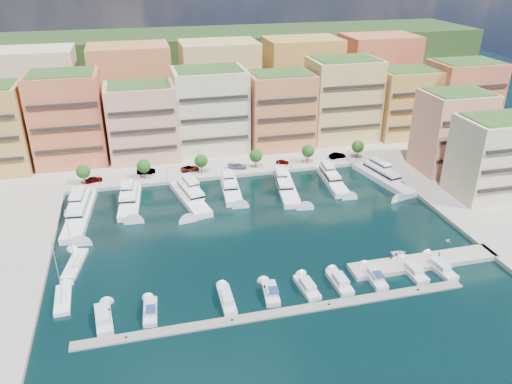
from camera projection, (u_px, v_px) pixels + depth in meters
ground at (257, 229)px, 115.80m from camera, size 400.00×400.00×0.00m
north_quay at (213, 141)px, 170.02m from camera, size 220.00×64.00×2.00m
east_quay at (510, 215)px, 122.22m from camera, size 34.00×76.00×2.00m
hillside at (195, 104)px, 212.00m from camera, size 240.00×40.00×58.00m
south_pontoon at (281, 313)px, 88.92m from camera, size 72.00×2.20×0.35m
finger_pier at (423, 264)px, 103.05m from camera, size 32.00×5.00×2.00m
apartment_1 at (68, 118)px, 145.53m from camera, size 20.00×16.50×26.80m
apartment_2 at (142, 122)px, 149.20m from camera, size 20.00×15.50×22.80m
apartment_3 at (210, 110)px, 154.84m from camera, size 22.00×16.50×25.80m
apartment_4 at (280, 110)px, 158.29m from camera, size 20.00×15.50×23.80m
apartment_5 at (342, 100)px, 164.15m from camera, size 22.00×16.50×26.80m
apartment_6 at (405, 103)px, 168.03m from camera, size 20.00×15.50×22.80m
apartment_7 at (461, 98)px, 170.17m from camera, size 22.00×16.50×24.80m
apartment_east_a at (452, 131)px, 141.36m from camera, size 18.00×14.50×22.80m
apartment_east_b at (493, 157)px, 126.05m from camera, size 18.00×14.50×20.80m
backblock_0 at (38, 96)px, 161.66m from camera, size 26.00×18.00×30.00m
backblock_1 at (132, 91)px, 168.16m from camera, size 26.00×18.00×30.00m
backblock_2 at (220, 85)px, 174.65m from camera, size 26.00×18.00×30.00m
backblock_3 at (301, 81)px, 181.14m from camera, size 26.00×18.00×30.00m
backblock_4 at (377, 76)px, 187.64m from camera, size 26.00×18.00×30.00m
tree_0 at (83, 172)px, 134.38m from camera, size 3.80×3.80×5.65m
tree_1 at (144, 166)px, 137.84m from camera, size 3.80×3.80×5.65m
tree_2 at (201, 161)px, 141.31m from camera, size 3.80×3.80×5.65m
tree_3 at (256, 156)px, 144.77m from camera, size 3.80×3.80×5.65m
tree_4 at (308, 151)px, 148.23m from camera, size 3.80×3.80×5.65m
tree_5 at (358, 147)px, 151.70m from camera, size 3.80×3.80×5.65m
lamppost_0 at (99, 177)px, 133.63m from camera, size 0.30×0.30×4.20m
lamppost_1 at (166, 170)px, 137.53m from camera, size 0.30×0.30×4.20m
lamppost_2 at (230, 164)px, 141.42m from camera, size 0.30×0.30×4.20m
lamppost_3 at (291, 159)px, 145.32m from camera, size 0.30×0.30×4.20m
lamppost_4 at (348, 153)px, 149.22m from camera, size 0.30×0.30×4.20m
yacht_0 at (80, 211)px, 121.58m from camera, size 7.26×26.15×7.30m
yacht_1 at (130, 200)px, 127.10m from camera, size 6.42×18.84×7.30m
yacht_2 at (190, 195)px, 129.25m from camera, size 8.83×21.75×7.30m
yacht_3 at (230, 188)px, 133.48m from camera, size 5.66×17.06×7.30m
yacht_4 at (285, 186)px, 134.69m from camera, size 7.46×22.10×7.30m
yacht_5 at (331, 179)px, 138.83m from camera, size 5.66×19.10×7.30m
yacht_6 at (382, 176)px, 140.18m from camera, size 8.85×23.57×7.30m
cruiser_0 at (104, 319)px, 86.77m from camera, size 3.56×8.58×2.55m
cruiser_1 at (150, 312)px, 88.48m from camera, size 2.87×7.61×2.66m
cruiser_3 at (227, 300)px, 91.48m from camera, size 2.38×8.75×2.55m
cruiser_4 at (271, 293)px, 93.29m from camera, size 3.46×7.51×2.66m
cruiser_5 at (307, 287)px, 94.86m from camera, size 3.27×7.91×2.55m
cruiser_6 at (340, 282)px, 96.30m from camera, size 2.96×7.84×2.55m
cruiser_7 at (374, 277)px, 97.85m from camera, size 2.81×8.03×2.66m
cruiser_8 at (413, 271)px, 99.68m from camera, size 3.19×8.03×2.55m
cruiser_9 at (439, 267)px, 100.93m from camera, size 3.79×9.42×2.55m
sailboat_0 at (63, 300)px, 91.72m from camera, size 3.20×8.93×13.20m
sailboat_1 at (75, 265)px, 102.21m from camera, size 4.80×11.19×13.20m
tender_1 at (404, 255)px, 105.41m from camera, size 1.57×1.41×0.73m
tender_2 at (399, 253)px, 106.03m from camera, size 3.61×2.68×0.72m
tender_3 at (448, 240)px, 110.70m from camera, size 1.82×1.70×0.77m
car_0 at (94, 179)px, 137.02m from camera, size 4.93×2.75×1.58m
car_1 at (146, 171)px, 142.30m from camera, size 5.31×2.17×1.71m
car_2 at (190, 168)px, 143.98m from camera, size 5.57×2.89×1.50m
car_3 at (237, 166)px, 145.51m from camera, size 5.84×3.72×1.57m
car_4 at (283, 162)px, 148.84m from camera, size 4.19×2.63×1.33m
car_5 at (337, 155)px, 152.90m from camera, size 5.37×2.52×1.70m
person_0 at (391, 256)px, 102.36m from camera, size 0.74×0.71×1.70m
person_1 at (438, 256)px, 102.47m from camera, size 0.85×0.68×1.65m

